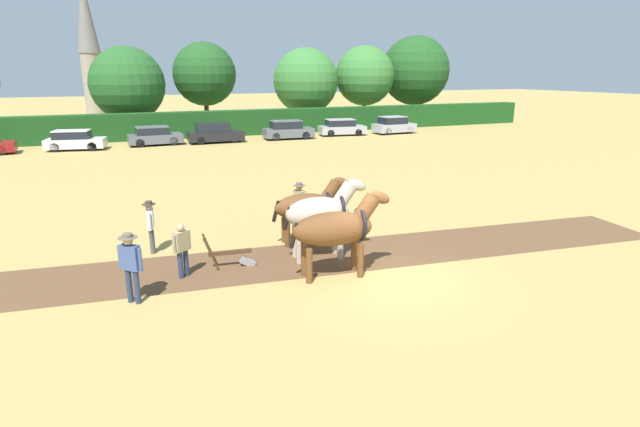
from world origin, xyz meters
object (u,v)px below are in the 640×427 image
Objects in this scene: church_spire at (88,43)px; draft_horse_lead_right at (321,213)px; parked_car_right at (288,130)px; farmer_beside_team at (299,202)px; parked_car_far_right at (342,128)px; plow at (234,256)px; parked_car_center_right at (215,133)px; farmer_onlooker_left at (130,262)px; farmer_onlooker_right at (150,223)px; draft_horse_trail_left at (309,206)px; parked_car_end_right at (394,125)px; tree_far_right at (415,71)px; tree_right at (365,76)px; farmer_at_plow at (182,247)px; parked_car_center at (154,136)px; parked_car_center_left at (75,140)px; tree_center_right at (306,81)px; tree_center_left at (128,84)px; tree_center at (204,74)px; draft_horse_lead_left at (337,228)px.

draft_horse_lead_right is at bearing -83.51° from church_spire.
farmer_beside_team is at bearing -104.85° from parked_car_right.
church_spire is 38.57m from parked_car_far_right.
plow is 0.35× the size of parked_car_center_right.
farmer_onlooker_left is 3.63m from farmer_onlooker_right.
draft_horse_trail_left is at bearing -104.34° from parked_car_right.
parked_car_right is 1.09× the size of parked_car_end_right.
draft_horse_lead_right is 5.37m from farmer_onlooker_right.
tree_far_right reaches higher than draft_horse_trail_left.
farmer_beside_team is at bearing 87.13° from draft_horse_trail_left.
parked_car_right is (15.13, -32.11, -8.30)m from church_spire.
tree_right reaches higher than farmer_onlooker_right.
parked_car_end_right reaches higher than farmer_at_plow.
draft_horse_lead_right is 28.29m from parked_car_right.
plow is 0.38× the size of parked_car_center.
parked_car_end_right reaches higher than parked_car_center_left.
parked_car_right reaches higher than plow.
plow is (-16.10, -35.34, -4.28)m from tree_center_right.
tree_far_right is 46.23m from farmer_onlooker_right.
tree_center_left reaches higher than parked_car_far_right.
tree_center reaches higher than parked_car_far_right.
plow is at bearing 180.00° from draft_horse_lead_right.
farmer_at_plow is at bearing -68.16° from farmer_onlooker_right.
tree_center is 10.12m from tree_center_right.
parked_car_center_left is at bearing 108.03° from plow.
parked_car_far_right is at bearing 39.67° from farmer_beside_team.
tree_center_right is 4.63× the size of farmer_beside_team.
draft_horse_lead_right reaches higher than draft_horse_trail_left.
plow is (-6.02, -36.05, -4.98)m from tree_center.
draft_horse_trail_left is at bearing 72.64° from farmer_at_plow.
parked_car_end_right is (5.25, -8.78, -3.84)m from tree_center_right.
farmer_onlooker_right is at bearing -118.75° from tree_center_right.
parked_car_end_right is at bearing 63.13° from draft_horse_lead_left.
parked_car_end_right is at bearing -59.13° from tree_center_right.
farmer_onlooker_right is at bearing -133.24° from tree_far_right.
tree_right is 1.93× the size of parked_car_center_left.
church_spire is at bearing 100.79° from plow.
tree_center is 10.36m from parked_car_center_right.
farmer_beside_team is (-13.02, -32.61, -3.60)m from tree_center_right.
church_spire is at bearing 113.98° from tree_center.
draft_horse_trail_left is 1.51× the size of farmer_onlooker_left.
tree_right is 1.93× the size of parked_car_right.
draft_horse_trail_left reaches higher than plow.
parked_car_center is (-2.37, 27.54, -0.73)m from draft_horse_lead_right.
tree_far_right is 2.17× the size of parked_car_far_right.
draft_horse_trail_left reaches higher than parked_car_center.
tree_center_left is 36.55m from farmer_onlooker_left.
tree_center_right is at bearing 63.15° from parked_car_right.
church_spire reaches higher than plow.
tree_center_right is 36.82m from draft_horse_trail_left.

